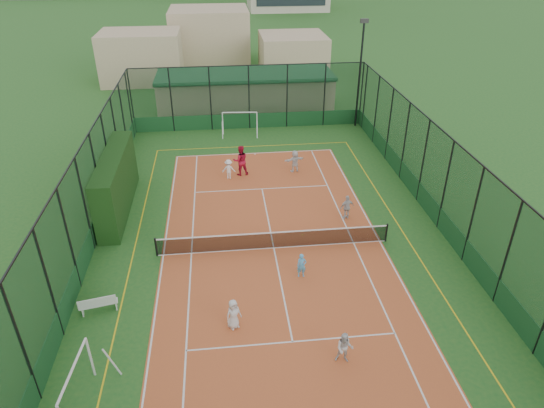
{
  "coord_description": "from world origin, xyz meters",
  "views": [
    {
      "loc": [
        -2.33,
        -19.95,
        14.05
      ],
      "look_at": [
        0.17,
        2.39,
        1.2
      ],
      "focal_mm": 32.0,
      "sensor_mm": 36.0,
      "label": 1
    }
  ],
  "objects_px": {
    "white_bench": "(99,303)",
    "futsal_goal_near": "(78,389)",
    "floodlight_ne": "(360,75)",
    "clubhouse": "(245,91)",
    "futsal_goal_far": "(240,123)",
    "child_near_mid": "(302,265)",
    "child_far_left": "(229,169)",
    "child_near_right": "(345,348)",
    "child_far_back": "(295,161)",
    "coach": "(241,160)",
    "child_near_left": "(233,314)",
    "child_far_right": "(347,207)"
  },
  "relations": [
    {
      "from": "futsal_goal_near",
      "to": "coach",
      "type": "bearing_deg",
      "value": -14.85
    },
    {
      "from": "futsal_goal_far",
      "to": "child_near_mid",
      "type": "distance_m",
      "value": 18.2
    },
    {
      "from": "white_bench",
      "to": "child_far_left",
      "type": "xyz_separation_m",
      "value": [
        5.83,
        11.85,
        0.23
      ]
    },
    {
      "from": "child_near_mid",
      "to": "child_far_back",
      "type": "relative_size",
      "value": 0.82
    },
    {
      "from": "child_far_left",
      "to": "coach",
      "type": "height_order",
      "value": "coach"
    },
    {
      "from": "child_far_left",
      "to": "child_far_right",
      "type": "bearing_deg",
      "value": 140.89
    },
    {
      "from": "futsal_goal_far",
      "to": "child_far_right",
      "type": "distance_m",
      "value": 14.28
    },
    {
      "from": "floodlight_ne",
      "to": "coach",
      "type": "xyz_separation_m",
      "value": [
        -9.77,
        -8.02,
        -3.11
      ]
    },
    {
      "from": "child_near_left",
      "to": "child_near_right",
      "type": "distance_m",
      "value": 4.56
    },
    {
      "from": "floodlight_ne",
      "to": "white_bench",
      "type": "xyz_separation_m",
      "value": [
        -16.4,
        -20.37,
        -3.7
      ]
    },
    {
      "from": "futsal_goal_far",
      "to": "child_far_back",
      "type": "height_order",
      "value": "futsal_goal_far"
    },
    {
      "from": "futsal_goal_far",
      "to": "child_near_right",
      "type": "distance_m",
      "value": 23.43
    },
    {
      "from": "child_near_right",
      "to": "child_far_back",
      "type": "bearing_deg",
      "value": 103.15
    },
    {
      "from": "white_bench",
      "to": "futsal_goal_near",
      "type": "height_order",
      "value": "futsal_goal_near"
    },
    {
      "from": "clubhouse",
      "to": "white_bench",
      "type": "height_order",
      "value": "clubhouse"
    },
    {
      "from": "coach",
      "to": "child_near_mid",
      "type": "bearing_deg",
      "value": 92.65
    },
    {
      "from": "child_near_left",
      "to": "coach",
      "type": "relative_size",
      "value": 0.67
    },
    {
      "from": "clubhouse",
      "to": "futsal_goal_near",
      "type": "xyz_separation_m",
      "value": [
        -7.47,
        -30.52,
        -0.68
      ]
    },
    {
      "from": "child_far_left",
      "to": "futsal_goal_near",
      "type": "bearing_deg",
      "value": 74.53
    },
    {
      "from": "floodlight_ne",
      "to": "futsal_goal_far",
      "type": "height_order",
      "value": "floodlight_ne"
    },
    {
      "from": "floodlight_ne",
      "to": "clubhouse",
      "type": "bearing_deg",
      "value": 147.88
    },
    {
      "from": "white_bench",
      "to": "child_far_left",
      "type": "distance_m",
      "value": 13.2
    },
    {
      "from": "futsal_goal_near",
      "to": "child_far_left",
      "type": "height_order",
      "value": "futsal_goal_near"
    },
    {
      "from": "white_bench",
      "to": "futsal_goal_near",
      "type": "relative_size",
      "value": 0.55
    },
    {
      "from": "white_bench",
      "to": "child_far_left",
      "type": "height_order",
      "value": "child_far_left"
    },
    {
      "from": "child_near_left",
      "to": "child_near_mid",
      "type": "xyz_separation_m",
      "value": [
        3.24,
        2.95,
        -0.08
      ]
    },
    {
      "from": "floodlight_ne",
      "to": "child_far_left",
      "type": "xyz_separation_m",
      "value": [
        -10.57,
        -8.52,
        -3.46
      ]
    },
    {
      "from": "child_far_right",
      "to": "coach",
      "type": "height_order",
      "value": "coach"
    },
    {
      "from": "child_near_mid",
      "to": "white_bench",
      "type": "bearing_deg",
      "value": -170.13
    },
    {
      "from": "child_far_back",
      "to": "coach",
      "type": "xyz_separation_m",
      "value": [
        -3.56,
        -0.08,
        0.27
      ]
    },
    {
      "from": "child_near_left",
      "to": "coach",
      "type": "height_order",
      "value": "coach"
    },
    {
      "from": "futsal_goal_far",
      "to": "child_near_mid",
      "type": "relative_size",
      "value": 2.28
    },
    {
      "from": "child_near_mid",
      "to": "coach",
      "type": "relative_size",
      "value": 0.6
    },
    {
      "from": "futsal_goal_far",
      "to": "child_near_left",
      "type": "relative_size",
      "value": 2.02
    },
    {
      "from": "clubhouse",
      "to": "futsal_goal_near",
      "type": "relative_size",
      "value": 5.46
    },
    {
      "from": "child_near_mid",
      "to": "child_near_right",
      "type": "relative_size",
      "value": 0.9
    },
    {
      "from": "child_near_mid",
      "to": "coach",
      "type": "distance_m",
      "value": 11.17
    },
    {
      "from": "floodlight_ne",
      "to": "child_near_mid",
      "type": "relative_size",
      "value": 6.89
    },
    {
      "from": "child_far_left",
      "to": "coach",
      "type": "xyz_separation_m",
      "value": [
        0.8,
        0.5,
        0.35
      ]
    },
    {
      "from": "child_near_right",
      "to": "child_far_left",
      "type": "relative_size",
      "value": 1.01
    },
    {
      "from": "clubhouse",
      "to": "coach",
      "type": "height_order",
      "value": "clubhouse"
    },
    {
      "from": "futsal_goal_far",
      "to": "child_far_left",
      "type": "relative_size",
      "value": 2.09
    },
    {
      "from": "child_far_right",
      "to": "child_far_back",
      "type": "distance_m",
      "value": 6.54
    },
    {
      "from": "child_near_right",
      "to": "child_far_left",
      "type": "distance_m",
      "value": 16.07
    },
    {
      "from": "child_far_left",
      "to": "child_near_left",
      "type": "bearing_deg",
      "value": 91.73
    },
    {
      "from": "child_near_right",
      "to": "coach",
      "type": "distance_m",
      "value": 16.4
    },
    {
      "from": "futsal_goal_near",
      "to": "coach",
      "type": "xyz_separation_m",
      "value": [
        6.3,
        17.1,
        0.11
      ]
    },
    {
      "from": "child_near_right",
      "to": "futsal_goal_near",
      "type": "bearing_deg",
      "value": -158.58
    },
    {
      "from": "child_near_mid",
      "to": "clubhouse",
      "type": "bearing_deg",
      "value": 93.21
    },
    {
      "from": "futsal_goal_near",
      "to": "child_far_back",
      "type": "bearing_deg",
      "value": -24.47
    }
  ]
}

